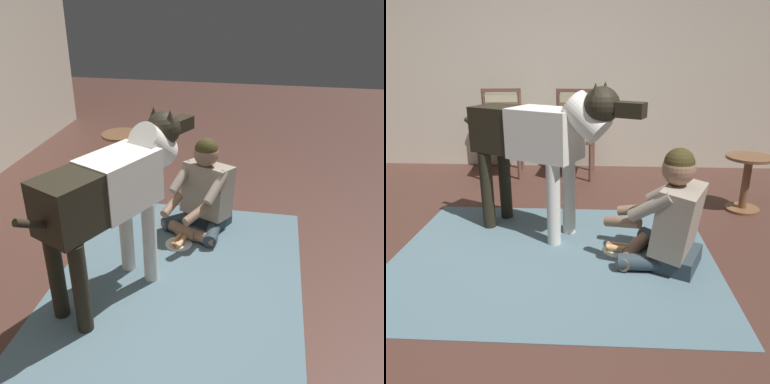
# 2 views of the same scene
# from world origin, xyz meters

# --- Properties ---
(ground_plane) EXTENTS (13.46, 13.46, 0.00)m
(ground_plane) POSITION_xyz_m (0.00, 0.00, 0.00)
(ground_plane) COLOR #4B2E25
(area_rug) EXTENTS (2.25, 1.76, 0.01)m
(area_rug) POSITION_xyz_m (0.29, 0.21, 0.00)
(area_rug) COLOR slate
(area_rug) RESTS_ON ground
(person_sitting_on_floor) EXTENTS (0.70, 0.63, 0.81)m
(person_sitting_on_floor) POSITION_xyz_m (1.08, 0.15, 0.33)
(person_sitting_on_floor) COLOR #2F3D45
(person_sitting_on_floor) RESTS_ON ground
(large_dog) EXTENTS (1.41, 0.77, 1.19)m
(large_dog) POSITION_xyz_m (0.16, 0.59, 0.77)
(large_dog) COLOR white
(large_dog) RESTS_ON ground
(hot_dog_on_plate) EXTENTS (0.22, 0.22, 0.06)m
(hot_dog_on_plate) POSITION_xyz_m (0.76, 0.30, 0.03)
(hot_dog_on_plate) COLOR white
(hot_dog_on_plate) RESTS_ON ground
(round_side_table) EXTENTS (0.40, 0.40, 0.51)m
(round_side_table) POSITION_xyz_m (1.94, 1.16, 0.31)
(round_side_table) COLOR brown
(round_side_table) RESTS_ON ground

